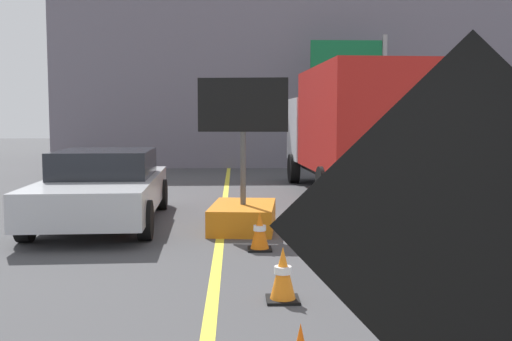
% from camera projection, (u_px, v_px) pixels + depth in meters
% --- Properties ---
extents(lane_center_stripe, '(0.14, 36.00, 0.01)m').
position_uv_depth(lane_center_stripe, '(212.00, 305.00, 6.29)').
color(lane_center_stripe, yellow).
rests_on(lane_center_stripe, ground).
extents(roadwork_sign, '(1.59, 0.42, 2.33)m').
position_uv_depth(roadwork_sign, '(465.00, 243.00, 2.43)').
color(roadwork_sign, '#593819').
rests_on(roadwork_sign, ground).
extents(arrow_board_trailer, '(1.60, 1.90, 2.70)m').
position_uv_depth(arrow_board_trailer, '(243.00, 203.00, 10.59)').
color(arrow_board_trailer, orange).
rests_on(arrow_board_trailer, ground).
extents(box_truck, '(2.81, 7.56, 3.24)m').
position_uv_depth(box_truck, '(352.00, 127.00, 15.45)').
color(box_truck, black).
rests_on(box_truck, ground).
extents(pickup_car, '(2.30, 5.08, 1.38)m').
position_uv_depth(pickup_car, '(104.00, 186.00, 11.23)').
color(pickup_car, silver).
rests_on(pickup_car, ground).
extents(highway_guide_sign, '(2.79, 0.18, 5.00)m').
position_uv_depth(highway_guide_sign, '(363.00, 79.00, 21.44)').
color(highway_guide_sign, gray).
rests_on(highway_guide_sign, ground).
extents(far_building_block, '(19.39, 9.49, 7.85)m').
position_uv_depth(far_building_block, '(285.00, 78.00, 28.14)').
color(far_building_block, slate).
rests_on(far_building_block, ground).
extents(traffic_cone_mid_lane, '(0.36, 0.36, 0.60)m').
position_uv_depth(traffic_cone_mid_lane, '(283.00, 274.00, 6.42)').
color(traffic_cone_mid_lane, black).
rests_on(traffic_cone_mid_lane, ground).
extents(traffic_cone_far_lane, '(0.36, 0.36, 0.59)m').
position_uv_depth(traffic_cone_far_lane, '(260.00, 231.00, 8.91)').
color(traffic_cone_far_lane, black).
rests_on(traffic_cone_far_lane, ground).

